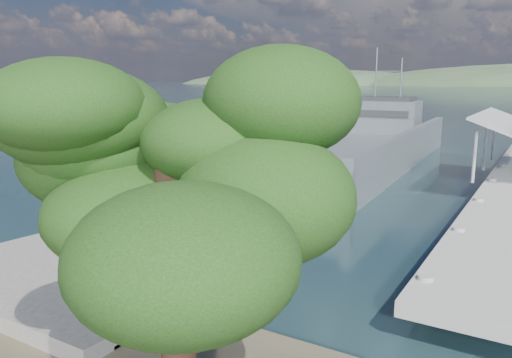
{
  "coord_description": "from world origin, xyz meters",
  "views": [
    {
      "loc": [
        14.42,
        -17.38,
        7.48
      ],
      "look_at": [
        0.36,
        6.0,
        1.95
      ],
      "focal_mm": 35.0,
      "sensor_mm": 36.0,
      "label": 1
    }
  ],
  "objects_px": {
    "soldier": "(148,203)",
    "military_truck": "(241,174)",
    "landing_craft": "(354,154)",
    "overhang_tree": "(167,160)"
  },
  "relations": [
    {
      "from": "landing_craft",
      "to": "military_truck",
      "type": "distance_m",
      "value": 20.01
    },
    {
      "from": "military_truck",
      "to": "overhang_tree",
      "type": "height_order",
      "value": "overhang_tree"
    },
    {
      "from": "soldier",
      "to": "landing_craft",
      "type": "bearing_deg",
      "value": 45.26
    },
    {
      "from": "landing_craft",
      "to": "soldier",
      "type": "relative_size",
      "value": 24.08
    },
    {
      "from": "soldier",
      "to": "overhang_tree",
      "type": "bearing_deg",
      "value": -84.27
    },
    {
      "from": "landing_craft",
      "to": "overhang_tree",
      "type": "bearing_deg",
      "value": -78.48
    },
    {
      "from": "landing_craft",
      "to": "overhang_tree",
      "type": "height_order",
      "value": "landing_craft"
    },
    {
      "from": "soldier",
      "to": "military_truck",
      "type": "bearing_deg",
      "value": 6.3
    },
    {
      "from": "landing_craft",
      "to": "military_truck",
      "type": "bearing_deg",
      "value": -89.7
    },
    {
      "from": "overhang_tree",
      "to": "landing_craft",
      "type": "bearing_deg",
      "value": 104.46
    }
  ]
}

